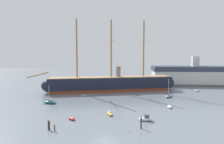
# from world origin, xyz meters

# --- Properties ---
(ground_plane) EXTENTS (400.00, 400.00, 0.00)m
(ground_plane) POSITION_xyz_m (0.00, 0.00, 0.00)
(ground_plane) COLOR slate
(tall_ship) EXTENTS (59.08, 20.24, 28.93)m
(tall_ship) POSITION_xyz_m (-2.62, 48.84, 3.15)
(tall_ship) COLOR brown
(tall_ship) RESTS_ON ground
(dinghy_foreground_left) EXTENTS (2.44, 2.37, 0.56)m
(dinghy_foreground_left) POSITION_xyz_m (-8.95, 11.06, 0.28)
(dinghy_foreground_left) COLOR #B22D28
(dinghy_foreground_left) RESTS_ON ground
(motorboat_foreground_right) EXTENTS (3.39, 1.46, 1.41)m
(motorboat_foreground_right) POSITION_xyz_m (7.81, 11.40, 0.50)
(motorboat_foreground_right) COLOR silver
(motorboat_foreground_right) RESTS_ON ground
(sailboat_near_centre) EXTENTS (1.97, 3.72, 4.63)m
(sailboat_near_centre) POSITION_xyz_m (-0.61, 15.54, 0.39)
(sailboat_near_centre) COLOR gold
(sailboat_near_centre) RESTS_ON ground
(sailboat_mid_left) EXTENTS (4.52, 1.86, 5.71)m
(sailboat_mid_left) POSITION_xyz_m (-19.61, 25.68, 0.48)
(sailboat_mid_left) COLOR #236670
(sailboat_mid_left) RESTS_ON ground
(dinghy_mid_right) EXTENTS (1.28, 2.83, 0.66)m
(dinghy_mid_right) POSITION_xyz_m (15.57, 23.23, 0.34)
(dinghy_mid_right) COLOR silver
(dinghy_mid_right) RESTS_ON ground
(dinghy_alongside_bow) EXTENTS (2.40, 1.70, 0.52)m
(dinghy_alongside_bow) POSITION_xyz_m (-12.02, 38.10, 0.26)
(dinghy_alongside_bow) COLOR #7FB2D6
(dinghy_alongside_bow) RESTS_ON ground
(sailboat_alongside_stern) EXTENTS (3.72, 5.01, 6.41)m
(sailboat_alongside_stern) POSITION_xyz_m (18.20, 37.85, 0.54)
(sailboat_alongside_stern) COLOR #7FB2D6
(sailboat_alongside_stern) RESTS_ON ground
(motorboat_far_left) EXTENTS (3.98, 4.22, 1.72)m
(motorboat_far_left) POSITION_xyz_m (-26.80, 55.14, 0.61)
(motorboat_far_left) COLOR #1E284C
(motorboat_far_left) RESTS_ON ground
(dinghy_far_right) EXTENTS (2.91, 2.65, 0.65)m
(dinghy_far_right) POSITION_xyz_m (32.23, 50.23, 0.33)
(dinghy_far_right) COLOR silver
(dinghy_far_right) RESTS_ON ground
(dinghy_distant_centre) EXTENTS (1.80, 2.67, 0.58)m
(dinghy_distant_centre) POSITION_xyz_m (1.82, 63.79, 0.29)
(dinghy_distant_centre) COLOR gray
(dinghy_distant_centre) RESTS_ON ground
(mooring_piling_nearest) EXTENTS (0.43, 0.43, 1.77)m
(mooring_piling_nearest) POSITION_xyz_m (-11.77, 4.64, 0.88)
(mooring_piling_nearest) COLOR #382B1E
(mooring_piling_nearest) RESTS_ON ground
(mooring_piling_left_pair) EXTENTS (0.28, 0.28, 2.27)m
(mooring_piling_left_pair) POSITION_xyz_m (6.40, 6.51, 1.13)
(mooring_piling_left_pair) COLOR #382B1E
(mooring_piling_left_pair) RESTS_ON ground
(mooring_piling_right_pair) EXTENTS (0.25, 0.25, 1.25)m
(mooring_piling_right_pair) POSITION_xyz_m (-10.36, 3.89, 0.62)
(mooring_piling_right_pair) COLOR #4C3D2D
(mooring_piling_right_pair) RESTS_ON ground
(dockside_warehouse_right) EXTENTS (42.94, 16.87, 14.24)m
(dockside_warehouse_right) POSITION_xyz_m (36.97, 71.58, 4.61)
(dockside_warehouse_right) COLOR #565659
(dockside_warehouse_right) RESTS_ON ground
(seagull_in_flight) EXTENTS (0.41, 1.03, 0.13)m
(seagull_in_flight) POSITION_xyz_m (-4.97, 15.58, 12.07)
(seagull_in_flight) COLOR silver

